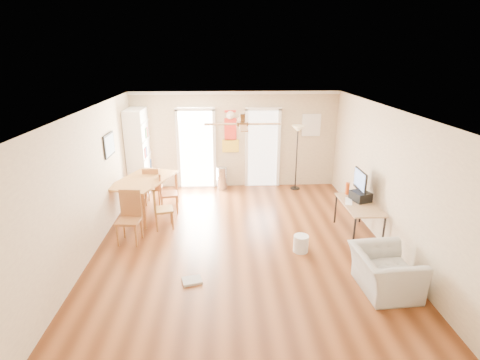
{
  "coord_description": "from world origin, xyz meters",
  "views": [
    {
      "loc": [
        -0.32,
        -6.39,
        3.54
      ],
      "look_at": [
        0.0,
        0.6,
        1.15
      ],
      "focal_mm": 27.94,
      "sensor_mm": 36.0,
      "label": 1
    }
  ],
  "objects_px": {
    "dining_chair_right_b": "(163,207)",
    "trash_can": "(222,178)",
    "dining_table": "(145,196)",
    "computer_desk": "(358,219)",
    "dining_chair_near": "(128,218)",
    "bookshelf": "(139,152)",
    "armchair": "(385,272)",
    "dining_chair_right_a": "(169,192)",
    "dining_chair_far": "(153,185)",
    "torchiere_lamp": "(297,158)",
    "wastebasket_a": "(301,244)",
    "printer": "(361,196)"
  },
  "relations": [
    {
      "from": "dining_chair_right_b",
      "to": "trash_can",
      "type": "distance_m",
      "value": 2.64
    },
    {
      "from": "dining_table",
      "to": "computer_desk",
      "type": "bearing_deg",
      "value": -16.46
    },
    {
      "from": "dining_table",
      "to": "computer_desk",
      "type": "distance_m",
      "value": 4.72
    },
    {
      "from": "dining_chair_near",
      "to": "dining_chair_right_b",
      "type": "bearing_deg",
      "value": 52.53
    },
    {
      "from": "bookshelf",
      "to": "dining_chair_near",
      "type": "xyz_separation_m",
      "value": [
        0.33,
        -2.79,
        -0.6
      ]
    },
    {
      "from": "dining_chair_right_b",
      "to": "dining_chair_near",
      "type": "relative_size",
      "value": 0.92
    },
    {
      "from": "dining_table",
      "to": "armchair",
      "type": "height_order",
      "value": "dining_table"
    },
    {
      "from": "dining_table",
      "to": "dining_chair_right_a",
      "type": "xyz_separation_m",
      "value": [
        0.55,
        0.05,
        0.07
      ]
    },
    {
      "from": "dining_table",
      "to": "trash_can",
      "type": "bearing_deg",
      "value": 40.35
    },
    {
      "from": "dining_chair_right_b",
      "to": "armchair",
      "type": "relative_size",
      "value": 0.93
    },
    {
      "from": "dining_chair_far",
      "to": "computer_desk",
      "type": "bearing_deg",
      "value": 159.05
    },
    {
      "from": "computer_desk",
      "to": "torchiere_lamp",
      "type": "bearing_deg",
      "value": 105.06
    },
    {
      "from": "bookshelf",
      "to": "dining_table",
      "type": "xyz_separation_m",
      "value": [
        0.36,
        -1.36,
        -0.7
      ]
    },
    {
      "from": "dining_chair_right_a",
      "to": "dining_chair_near",
      "type": "relative_size",
      "value": 0.95
    },
    {
      "from": "dining_chair_right_b",
      "to": "wastebasket_a",
      "type": "bearing_deg",
      "value": -126.22
    },
    {
      "from": "dining_chair_right_a",
      "to": "torchiere_lamp",
      "type": "relative_size",
      "value": 0.55
    },
    {
      "from": "dining_chair_right_a",
      "to": "dining_chair_near",
      "type": "xyz_separation_m",
      "value": [
        -0.58,
        -1.49,
        0.03
      ]
    },
    {
      "from": "armchair",
      "to": "torchiere_lamp",
      "type": "bearing_deg",
      "value": 2.89
    },
    {
      "from": "dining_chair_near",
      "to": "dining_chair_far",
      "type": "xyz_separation_m",
      "value": [
        0.13,
        1.98,
        -0.04
      ]
    },
    {
      "from": "trash_can",
      "to": "printer",
      "type": "xyz_separation_m",
      "value": [
        2.82,
        -2.68,
        0.47
      ]
    },
    {
      "from": "dining_chair_right_a",
      "to": "computer_desk",
      "type": "distance_m",
      "value": 4.22
    },
    {
      "from": "dining_chair_near",
      "to": "wastebasket_a",
      "type": "height_order",
      "value": "dining_chair_near"
    },
    {
      "from": "dining_chair_right_a",
      "to": "dining_chair_right_b",
      "type": "distance_m",
      "value": 0.87
    },
    {
      "from": "dining_chair_right_b",
      "to": "bookshelf",
      "type": "bearing_deg",
      "value": 9.26
    },
    {
      "from": "dining_table",
      "to": "dining_chair_right_b",
      "type": "height_order",
      "value": "dining_chair_right_b"
    },
    {
      "from": "dining_chair_right_a",
      "to": "dining_chair_near",
      "type": "distance_m",
      "value": 1.59
    },
    {
      "from": "bookshelf",
      "to": "wastebasket_a",
      "type": "relative_size",
      "value": 6.87
    },
    {
      "from": "dining_chair_right_a",
      "to": "dining_chair_near",
      "type": "bearing_deg",
      "value": 149.41
    },
    {
      "from": "dining_chair_right_a",
      "to": "torchiere_lamp",
      "type": "xyz_separation_m",
      "value": [
        3.23,
        1.39,
        0.39
      ]
    },
    {
      "from": "dining_chair_near",
      "to": "computer_desk",
      "type": "bearing_deg",
      "value": 6.8
    },
    {
      "from": "bookshelf",
      "to": "armchair",
      "type": "height_order",
      "value": "bookshelf"
    },
    {
      "from": "dining_chair_near",
      "to": "torchiere_lamp",
      "type": "bearing_deg",
      "value": 42.62
    },
    {
      "from": "computer_desk",
      "to": "printer",
      "type": "bearing_deg",
      "value": 67.51
    },
    {
      "from": "bookshelf",
      "to": "dining_table",
      "type": "distance_m",
      "value": 1.57
    },
    {
      "from": "printer",
      "to": "dining_chair_near",
      "type": "bearing_deg",
      "value": 165.76
    },
    {
      "from": "bookshelf",
      "to": "torchiere_lamp",
      "type": "height_order",
      "value": "bookshelf"
    },
    {
      "from": "printer",
      "to": "wastebasket_a",
      "type": "relative_size",
      "value": 1.14
    },
    {
      "from": "dining_chair_far",
      "to": "computer_desk",
      "type": "relative_size",
      "value": 0.74
    },
    {
      "from": "dining_chair_near",
      "to": "dining_chair_right_a",
      "type": "bearing_deg",
      "value": 74.38
    },
    {
      "from": "torchiere_lamp",
      "to": "wastebasket_a",
      "type": "xyz_separation_m",
      "value": [
        -0.53,
        -3.4,
        -0.71
      ]
    },
    {
      "from": "trash_can",
      "to": "armchair",
      "type": "bearing_deg",
      "value": -61.87
    },
    {
      "from": "dining_chair_right_b",
      "to": "armchair",
      "type": "bearing_deg",
      "value": -135.87
    },
    {
      "from": "dining_chair_near",
      "to": "trash_can",
      "type": "height_order",
      "value": "dining_chair_near"
    },
    {
      "from": "dining_chair_right_a",
      "to": "bookshelf",
      "type": "bearing_deg",
      "value": 25.34
    },
    {
      "from": "computer_desk",
      "to": "dining_chair_near",
      "type": "bearing_deg",
      "value": -178.75
    },
    {
      "from": "computer_desk",
      "to": "dining_chair_right_a",
      "type": "bearing_deg",
      "value": 160.79
    },
    {
      "from": "dining_chair_near",
      "to": "armchair",
      "type": "xyz_separation_m",
      "value": [
        4.33,
        -1.77,
        -0.18
      ]
    },
    {
      "from": "bookshelf",
      "to": "printer",
      "type": "height_order",
      "value": "bookshelf"
    },
    {
      "from": "dining_chair_right_a",
      "to": "trash_can",
      "type": "bearing_deg",
      "value": -49.44
    },
    {
      "from": "bookshelf",
      "to": "torchiere_lamp",
      "type": "bearing_deg",
      "value": 10.87
    }
  ]
}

